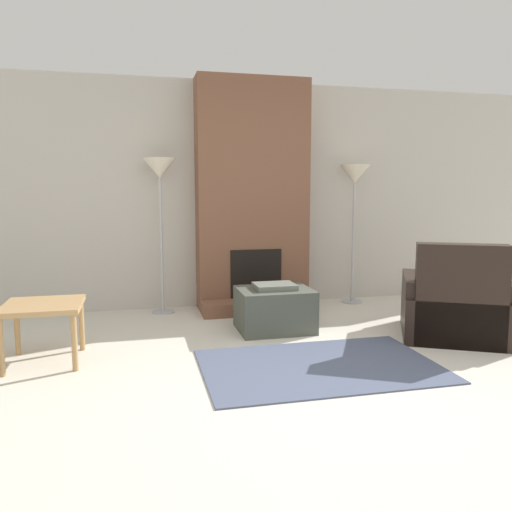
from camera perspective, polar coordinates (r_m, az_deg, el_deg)
The scene contains 9 objects.
ground_plane at distance 3.49m, azimuth 9.85°, elevation -15.42°, with size 24.00×24.00×0.00m, color beige.
wall_back at distance 5.96m, azimuth -0.90°, elevation 6.95°, with size 8.12×0.06×2.60m, color #BCB7AD.
fireplace at distance 5.73m, azimuth -0.39°, elevation 6.34°, with size 1.27×0.67×2.60m.
ottoman at distance 4.88m, azimuth 2.13°, elevation -6.04°, with size 0.71×0.57×0.46m.
armchair at distance 4.96m, azimuth 21.76°, elevation -5.61°, with size 1.23×1.23×0.90m.
side_table at distance 4.27m, azimuth -23.17°, elevation -5.86°, with size 0.59×0.59×0.48m.
floor_lamp_left at distance 5.55m, azimuth -10.94°, elevation 8.83°, with size 0.35×0.35×1.70m.
floor_lamp_right at distance 6.09m, azimuth 11.20°, elevation 8.30°, with size 0.35×0.35×1.66m.
area_rug at distance 3.98m, azimuth 7.29°, elevation -12.34°, with size 1.81×1.18×0.01m, color #4C5670.
Camera 1 is at (-1.30, -2.94, 1.35)m, focal length 35.00 mm.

